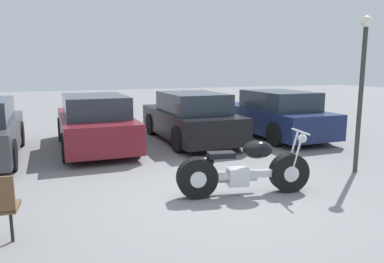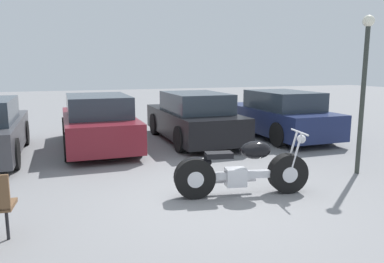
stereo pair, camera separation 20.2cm
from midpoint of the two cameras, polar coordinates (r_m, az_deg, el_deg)
name	(u,v)px [view 1 (the left image)]	position (r m, az deg, el deg)	size (l,w,h in m)	color
ground_plane	(218,198)	(6.26, 3.08, -10.11)	(60.00, 60.00, 0.00)	slate
motorcycle	(243,170)	(6.34, 6.92, -5.79)	(2.29, 0.81, 1.06)	black
parked_car_maroon	(95,123)	(10.19, -15.14, 1.25)	(1.79, 4.30, 1.41)	maroon
parked_car_black	(190,118)	(10.79, -0.82, 2.06)	(1.79, 4.30, 1.41)	black
parked_car_navy	(275,115)	(11.75, 12.05, 2.49)	(1.79, 4.30, 1.41)	#19234C
lamp_post	(362,76)	(8.12, 23.85, 7.69)	(0.22, 0.22, 3.10)	#2D332D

